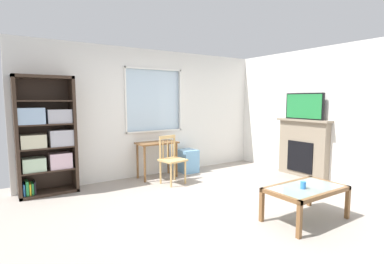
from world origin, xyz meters
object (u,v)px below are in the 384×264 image
(fireplace, at_px, (303,148))
(plastic_drawer_unit, at_px, (188,161))
(tv, at_px, (304,106))
(coffee_table, at_px, (306,192))
(bookshelf, at_px, (46,138))
(wooden_chair, at_px, (172,159))
(sippy_cup, at_px, (303,185))
(desk_under_window, at_px, (157,149))

(fireplace, bearing_deg, plastic_drawer_unit, 138.18)
(tv, height_order, coffee_table, tv)
(bookshelf, bearing_deg, wooden_chair, -17.13)
(bookshelf, bearing_deg, sippy_cup, -50.46)
(tv, distance_m, coffee_table, 2.58)
(desk_under_window, height_order, sippy_cup, desk_under_window)
(desk_under_window, bearing_deg, coffee_table, -77.47)
(desk_under_window, xyz_separation_m, sippy_cup, (0.57, -2.98, -0.10))
(desk_under_window, distance_m, plastic_drawer_unit, 0.84)
(wooden_chair, bearing_deg, fireplace, -22.40)
(bookshelf, bearing_deg, tv, -20.16)
(desk_under_window, distance_m, tv, 3.09)
(fireplace, height_order, sippy_cup, fireplace)
(tv, bearing_deg, sippy_cup, -143.96)
(fireplace, bearing_deg, wooden_chair, 157.60)
(bookshelf, distance_m, tv, 4.84)
(coffee_table, bearing_deg, sippy_cup, -167.35)
(desk_under_window, xyz_separation_m, coffee_table, (0.66, -2.96, -0.21))
(wooden_chair, distance_m, sippy_cup, 2.52)
(tv, bearing_deg, bookshelf, 159.84)
(desk_under_window, height_order, coffee_table, desk_under_window)
(bookshelf, bearing_deg, fireplace, -20.09)
(wooden_chair, height_order, coffee_table, wooden_chair)
(bookshelf, xyz_separation_m, fireplace, (4.54, -1.66, -0.36))
(plastic_drawer_unit, distance_m, coffee_table, 3.02)
(wooden_chair, xyz_separation_m, coffee_table, (0.62, -2.45, -0.08))
(bookshelf, distance_m, desk_under_window, 2.02)
(wooden_chair, height_order, tv, tv)
(bookshelf, bearing_deg, coffee_table, -49.31)
(plastic_drawer_unit, relative_size, coffee_table, 0.46)
(sippy_cup, bearing_deg, bookshelf, 129.54)
(desk_under_window, bearing_deg, tv, -31.42)
(wooden_chair, distance_m, plastic_drawer_unit, 0.94)
(bookshelf, relative_size, sippy_cup, 21.83)
(fireplace, bearing_deg, desk_under_window, 148.76)
(wooden_chair, bearing_deg, bookshelf, 162.87)
(wooden_chair, height_order, sippy_cup, wooden_chair)
(wooden_chair, xyz_separation_m, plastic_drawer_unit, (0.73, 0.56, -0.22))
(bookshelf, distance_m, fireplace, 4.85)
(wooden_chair, relative_size, sippy_cup, 10.00)
(plastic_drawer_unit, height_order, sippy_cup, sippy_cup)
(bookshelf, xyz_separation_m, tv, (4.52, -1.66, 0.49))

